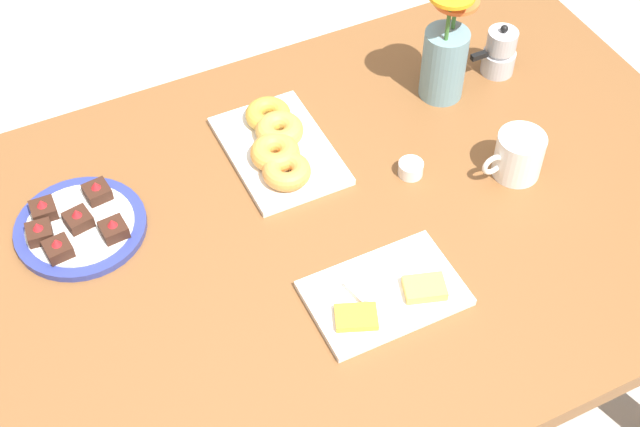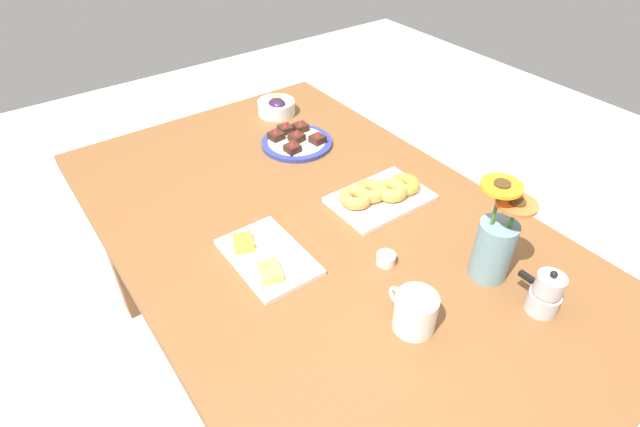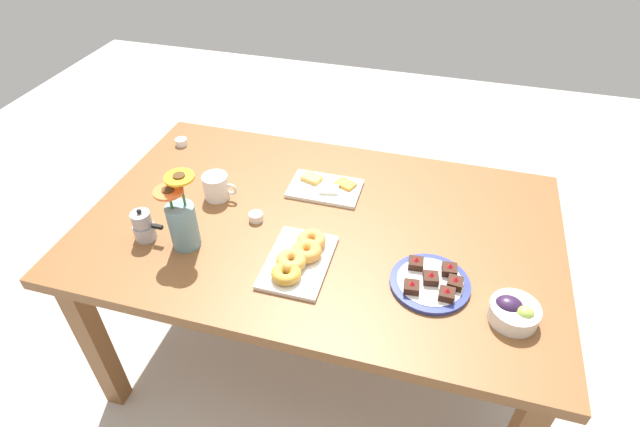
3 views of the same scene
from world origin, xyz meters
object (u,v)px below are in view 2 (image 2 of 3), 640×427
(jam_cup_honey, at_px, (386,258))
(flower_vase, at_px, (495,244))
(moka_pot, at_px, (545,294))
(dining_table, at_px, (320,248))
(croissant_platter, at_px, (380,194))
(coffee_mug, at_px, (415,312))
(cheese_platter, at_px, (267,257))
(dessert_plate, at_px, (296,141))
(grape_bowl, at_px, (276,106))

(jam_cup_honey, height_order, flower_vase, flower_vase)
(jam_cup_honey, xyz_separation_m, moka_pot, (-0.31, -0.18, 0.03))
(dining_table, height_order, croissant_platter, croissant_platter)
(coffee_mug, bearing_deg, flower_vase, -87.73)
(cheese_platter, relative_size, croissant_platter, 0.93)
(croissant_platter, height_order, dessert_plate, same)
(coffee_mug, distance_m, dessert_plate, 0.82)
(jam_cup_honey, xyz_separation_m, flower_vase, (-0.17, -0.17, 0.08))
(dessert_plate, relative_size, moka_pot, 2.00)
(coffee_mug, xyz_separation_m, dessert_plate, (0.79, -0.22, -0.04))
(dining_table, relative_size, cheese_platter, 6.15)
(dining_table, relative_size, jam_cup_honey, 33.33)
(cheese_platter, height_order, croissant_platter, croissant_platter)
(jam_cup_honey, bearing_deg, coffee_mug, 155.16)
(jam_cup_honey, bearing_deg, dessert_plate, -12.97)
(coffee_mug, height_order, cheese_platter, coffee_mug)
(dining_table, distance_m, cheese_platter, 0.21)
(moka_pot, bearing_deg, grape_bowl, -1.16)
(jam_cup_honey, relative_size, dessert_plate, 0.20)
(dessert_plate, bearing_deg, dining_table, 154.68)
(grape_bowl, distance_m, flower_vase, 1.01)
(dining_table, bearing_deg, jam_cup_honey, -167.92)
(coffee_mug, xyz_separation_m, cheese_platter, (0.36, 0.15, -0.04))
(dining_table, distance_m, jam_cup_honey, 0.24)
(dessert_plate, bearing_deg, grape_bowl, -15.80)
(dessert_plate, bearing_deg, croissant_platter, -177.26)
(dining_table, distance_m, croissant_platter, 0.23)
(dining_table, height_order, cheese_platter, cheese_platter)
(grape_bowl, height_order, cheese_platter, grape_bowl)
(dining_table, relative_size, grape_bowl, 11.67)
(grape_bowl, bearing_deg, flower_vase, 178.23)
(grape_bowl, relative_size, moka_pot, 1.15)
(dining_table, height_order, jam_cup_honey, jam_cup_honey)
(coffee_mug, xyz_separation_m, jam_cup_honey, (0.18, -0.08, -0.03))
(croissant_platter, xyz_separation_m, flower_vase, (-0.38, -0.01, 0.07))
(cheese_platter, bearing_deg, grape_bowl, -33.73)
(croissant_platter, relative_size, jam_cup_honey, 5.83)
(cheese_platter, bearing_deg, coffee_mug, -157.87)
(flower_vase, bearing_deg, dessert_plate, 2.49)
(dessert_plate, bearing_deg, jam_cup_honey, 167.03)
(jam_cup_honey, bearing_deg, flower_vase, -134.57)
(dining_table, distance_m, grape_bowl, 0.68)
(coffee_mug, xyz_separation_m, grape_bowl, (1.02, -0.29, -0.02))
(dining_table, xyz_separation_m, flower_vase, (-0.39, -0.22, 0.18))
(coffee_mug, height_order, croissant_platter, coffee_mug)
(coffee_mug, bearing_deg, dining_table, -5.49)
(jam_cup_honey, xyz_separation_m, dessert_plate, (0.61, -0.14, -0.00))
(cheese_platter, distance_m, croissant_platter, 0.39)
(grape_bowl, relative_size, flower_vase, 0.51)
(grape_bowl, bearing_deg, jam_cup_honey, 166.25)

